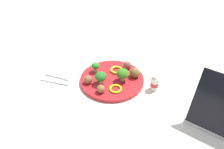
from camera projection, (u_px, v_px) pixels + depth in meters
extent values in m
plane|color=silver|center=(112.00, 81.00, 0.96)|extent=(4.00, 4.00, 0.00)
cylinder|color=red|center=(112.00, 80.00, 0.95)|extent=(0.28, 0.28, 0.02)
cylinder|color=#8CD072|center=(96.00, 70.00, 0.98)|extent=(0.02, 0.02, 0.02)
ellipsoid|color=#218221|center=(95.00, 66.00, 0.97)|extent=(0.04, 0.04, 0.03)
cylinder|color=#98C267|center=(123.00, 79.00, 0.93)|extent=(0.02, 0.02, 0.02)
ellipsoid|color=#32731C|center=(123.00, 74.00, 0.91)|extent=(0.05, 0.05, 0.04)
cylinder|color=#91C676|center=(101.00, 82.00, 0.91)|extent=(0.02, 0.02, 0.02)
ellipsoid|color=#226C22|center=(101.00, 77.00, 0.90)|extent=(0.05, 0.05, 0.04)
sphere|color=brown|center=(101.00, 89.00, 0.86)|extent=(0.03, 0.03, 0.03)
sphere|color=brown|center=(135.00, 73.00, 0.94)|extent=(0.04, 0.04, 0.04)
sphere|color=brown|center=(127.00, 65.00, 0.99)|extent=(0.04, 0.04, 0.04)
sphere|color=brown|center=(88.00, 80.00, 0.91)|extent=(0.04, 0.04, 0.04)
torus|color=gold|center=(116.00, 70.00, 0.99)|extent=(0.08, 0.08, 0.01)
torus|color=yellow|center=(116.00, 89.00, 0.88)|extent=(0.07, 0.07, 0.01)
cube|color=white|center=(56.00, 80.00, 0.96)|extent=(0.18, 0.13, 0.01)
cube|color=silver|center=(55.00, 76.00, 0.97)|extent=(0.09, 0.02, 0.01)
cube|color=silver|center=(67.00, 78.00, 0.96)|extent=(0.03, 0.03, 0.01)
cube|color=white|center=(48.00, 80.00, 0.95)|extent=(0.09, 0.02, 0.01)
cube|color=silver|center=(63.00, 83.00, 0.93)|extent=(0.06, 0.02, 0.01)
cylinder|color=white|center=(155.00, 83.00, 0.90)|extent=(0.03, 0.03, 0.06)
cylinder|color=red|center=(155.00, 84.00, 0.90)|extent=(0.03, 0.03, 0.02)
cylinder|color=silver|center=(156.00, 77.00, 0.87)|extent=(0.02, 0.02, 0.01)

